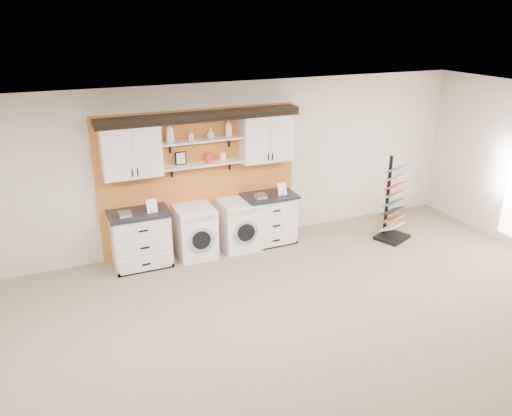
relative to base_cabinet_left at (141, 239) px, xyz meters
name	(u,v)px	position (x,y,z in m)	size (l,w,h in m)	color
floor	(314,389)	(1.13, -3.64, -0.46)	(10.00, 10.00, 0.00)	#826B58
ceiling	(327,137)	(1.13, -3.64, 2.34)	(10.00, 10.00, 0.00)	white
wall_back	(200,169)	(1.13, 0.36, 0.94)	(10.00, 10.00, 0.00)	beige
accent_panel	(201,180)	(1.13, 0.32, 0.74)	(3.40, 0.07, 2.40)	#C36421
upper_cabinet_left	(131,150)	(0.00, 0.15, 1.42)	(0.90, 0.35, 0.84)	silver
upper_cabinet_right	(266,137)	(2.26, 0.15, 1.42)	(0.90, 0.35, 0.84)	silver
shelf_lower	(203,164)	(1.13, 0.16, 1.07)	(1.32, 0.28, 0.03)	silver
shelf_upper	(202,140)	(1.13, 0.16, 1.47)	(1.32, 0.28, 0.03)	silver
crown_molding	(201,115)	(1.13, 0.17, 1.86)	(3.30, 0.41, 0.13)	black
picture_frame	(181,158)	(0.78, 0.21, 1.19)	(0.18, 0.02, 0.22)	black
canister_red	(208,158)	(1.23, 0.16, 1.16)	(0.11, 0.11, 0.16)	red
canister_cream	(223,157)	(1.48, 0.16, 1.15)	(0.10, 0.10, 0.14)	silver
base_cabinet_left	(141,239)	(0.00, 0.00, 0.00)	(0.95, 0.66, 0.93)	silver
base_cabinet_right	(269,218)	(2.26, 0.00, -0.02)	(0.91, 0.66, 0.90)	silver
washer	(195,231)	(0.90, 0.00, -0.03)	(0.62, 0.71, 0.87)	white
dryer	(239,224)	(1.68, 0.00, -0.03)	(0.61, 0.71, 0.86)	white
sample_rack	(393,213)	(4.36, -0.76, 0.04)	(0.69, 0.64, 1.53)	black
soap_bottle_a	(170,132)	(0.62, 0.16, 1.64)	(0.12, 0.13, 0.32)	silver
soap_bottle_b	(191,135)	(0.95, 0.16, 1.56)	(0.07, 0.08, 0.16)	silver
soap_bottle_c	(210,133)	(1.28, 0.16, 1.56)	(0.13, 0.13, 0.17)	silver
soap_bottle_d	(228,128)	(1.59, 0.16, 1.63)	(0.12, 0.12, 0.30)	silver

